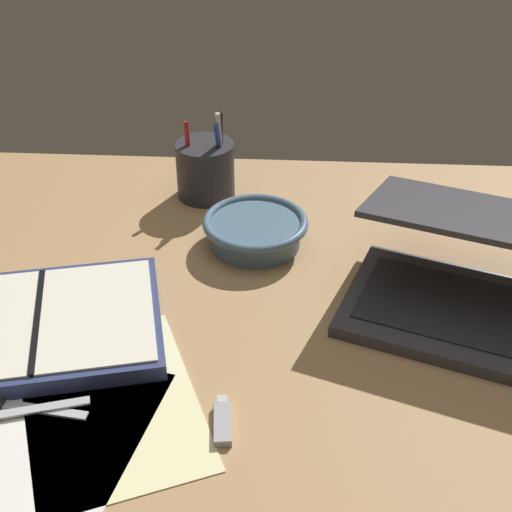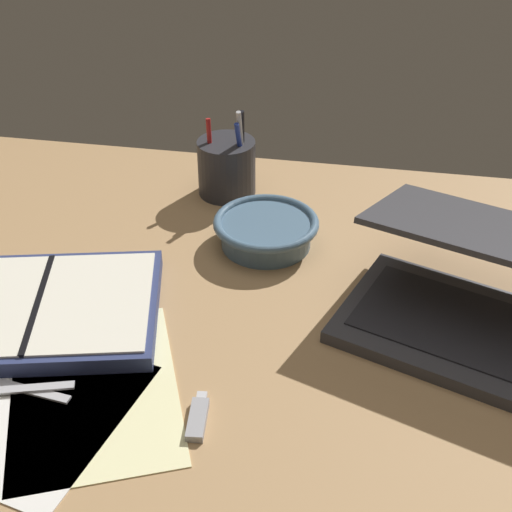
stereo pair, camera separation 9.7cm
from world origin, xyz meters
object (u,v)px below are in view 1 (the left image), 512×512
Objects in this scene: planner at (39,326)px; pen_cup at (206,169)px; bowl at (255,230)px; laptop at (476,282)px; scissors at (2,410)px.

pen_cup is at bearing 51.72° from planner.
bowl is at bearing -58.09° from pen_cup.
pen_cup is at bearing 121.91° from bowl.
bowl is 0.45× the size of planner.
pen_cup reaches higher than planner.
scissors is (-57.83, -22.42, -4.48)cm from laptop.
bowl reaches higher than planner.
planner is 13.87cm from scissors.
laptop is 62.19cm from scissors.
bowl reaches higher than scissors.
pen_cup is (-9.44, 15.16, 2.34)cm from bowl.
scissors is at bearing -104.50° from planner.
pen_cup is (-40.04, 29.79, 0.15)cm from laptop.
bowl is (-30.60, 14.63, -2.20)cm from laptop.
pen_cup is at bearing 66.46° from scissors.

